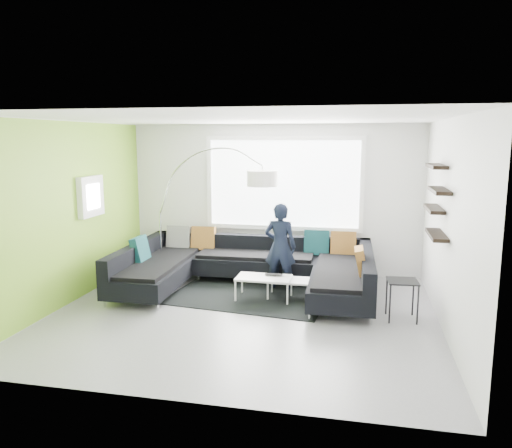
{
  "coord_description": "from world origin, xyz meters",
  "views": [
    {
      "loc": [
        1.62,
        -6.75,
        2.53
      ],
      "look_at": [
        0.0,
        0.9,
        1.19
      ],
      "focal_mm": 35.0,
      "sensor_mm": 36.0,
      "label": 1
    }
  ],
  "objects_px": {
    "laptop": "(273,275)",
    "side_table": "(402,300)",
    "sectional_sofa": "(247,270)",
    "coffee_table": "(277,287)",
    "person": "(280,247)",
    "arc_lamp": "(160,213)"
  },
  "relations": [
    {
      "from": "coffee_table",
      "to": "person",
      "type": "distance_m",
      "value": 0.76
    },
    {
      "from": "sectional_sofa",
      "to": "person",
      "type": "height_order",
      "value": "person"
    },
    {
      "from": "side_table",
      "to": "person",
      "type": "height_order",
      "value": "person"
    },
    {
      "from": "sectional_sofa",
      "to": "coffee_table",
      "type": "bearing_deg",
      "value": -24.38
    },
    {
      "from": "arc_lamp",
      "to": "laptop",
      "type": "height_order",
      "value": "arc_lamp"
    },
    {
      "from": "laptop",
      "to": "coffee_table",
      "type": "bearing_deg",
      "value": -5.0
    },
    {
      "from": "coffee_table",
      "to": "arc_lamp",
      "type": "distance_m",
      "value": 2.64
    },
    {
      "from": "sectional_sofa",
      "to": "person",
      "type": "xyz_separation_m",
      "value": [
        0.51,
        0.29,
        0.35
      ]
    },
    {
      "from": "arc_lamp",
      "to": "person",
      "type": "distance_m",
      "value": 2.32
    },
    {
      "from": "coffee_table",
      "to": "side_table",
      "type": "relative_size",
      "value": 1.96
    },
    {
      "from": "coffee_table",
      "to": "arc_lamp",
      "type": "relative_size",
      "value": 0.47
    },
    {
      "from": "sectional_sofa",
      "to": "coffee_table",
      "type": "height_order",
      "value": "sectional_sofa"
    },
    {
      "from": "sectional_sofa",
      "to": "coffee_table",
      "type": "distance_m",
      "value": 0.63
    },
    {
      "from": "side_table",
      "to": "sectional_sofa",
      "type": "bearing_deg",
      "value": 162.03
    },
    {
      "from": "coffee_table",
      "to": "laptop",
      "type": "relative_size",
      "value": 3.85
    },
    {
      "from": "person",
      "to": "laptop",
      "type": "height_order",
      "value": "person"
    },
    {
      "from": "coffee_table",
      "to": "sectional_sofa",
      "type": "bearing_deg",
      "value": 156.97
    },
    {
      "from": "laptop",
      "to": "arc_lamp",
      "type": "bearing_deg",
      "value": 157.92
    },
    {
      "from": "coffee_table",
      "to": "side_table",
      "type": "distance_m",
      "value": 1.96
    },
    {
      "from": "laptop",
      "to": "side_table",
      "type": "bearing_deg",
      "value": -18.23
    },
    {
      "from": "arc_lamp",
      "to": "person",
      "type": "relative_size",
      "value": 1.62
    },
    {
      "from": "coffee_table",
      "to": "side_table",
      "type": "height_order",
      "value": "side_table"
    }
  ]
}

